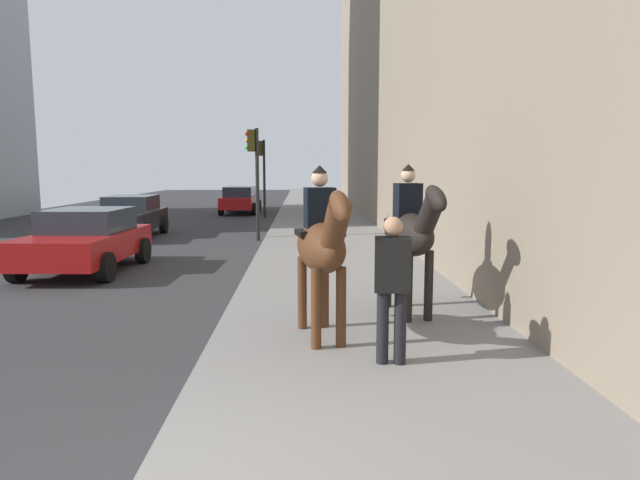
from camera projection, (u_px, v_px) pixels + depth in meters
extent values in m
ellipsoid|color=#4C2B16|center=(321.00, 247.00, 7.14)|extent=(1.58, 0.84, 0.66)
cylinder|color=#4C2B16|center=(341.00, 307.00, 6.83)|extent=(0.13, 0.13, 1.02)
cylinder|color=#4C2B16|center=(316.00, 309.00, 6.76)|extent=(0.13, 0.13, 1.02)
cylinder|color=#4C2B16|center=(324.00, 292.00, 7.70)|extent=(0.13, 0.13, 1.02)
cylinder|color=#4C2B16|center=(302.00, 293.00, 7.63)|extent=(0.13, 0.13, 1.02)
cylinder|color=#4C2B16|center=(335.00, 226.00, 6.35)|extent=(0.67, 0.40, 0.68)
ellipsoid|color=#4C2B16|center=(340.00, 206.00, 6.11)|extent=(0.66, 0.34, 0.49)
cylinder|color=black|center=(309.00, 247.00, 7.84)|extent=(0.30, 0.15, 0.55)
cube|color=black|center=(320.00, 233.00, 7.16)|extent=(0.55, 0.67, 0.08)
cube|color=black|center=(320.00, 209.00, 7.12)|extent=(0.35, 0.43, 0.55)
sphere|color=#D8AD8C|center=(320.00, 178.00, 7.07)|extent=(0.22, 0.22, 0.22)
cone|color=black|center=(320.00, 169.00, 7.06)|extent=(0.23, 0.23, 0.10)
ellipsoid|color=black|center=(408.00, 234.00, 8.33)|extent=(1.58, 0.82, 0.66)
cylinder|color=black|center=(429.00, 286.00, 8.02)|extent=(0.13, 0.13, 1.05)
cylinder|color=black|center=(408.00, 287.00, 7.96)|extent=(0.13, 0.13, 1.05)
cylinder|color=black|center=(406.00, 274.00, 8.90)|extent=(0.13, 0.13, 1.05)
cylinder|color=black|center=(388.00, 275.00, 8.83)|extent=(0.13, 0.13, 1.05)
cylinder|color=black|center=(429.00, 215.00, 7.54)|extent=(0.67, 0.39, 0.68)
ellipsoid|color=black|center=(436.00, 198.00, 7.31)|extent=(0.65, 0.33, 0.49)
cylinder|color=black|center=(392.00, 235.00, 9.04)|extent=(0.30, 0.15, 0.55)
cube|color=black|center=(407.00, 222.00, 8.36)|extent=(0.54, 0.67, 0.08)
cube|color=black|center=(408.00, 201.00, 8.32)|extent=(0.34, 0.42, 0.55)
sphere|color=#D8AD8C|center=(408.00, 175.00, 8.27)|extent=(0.22, 0.22, 0.22)
cone|color=black|center=(408.00, 167.00, 8.25)|extent=(0.23, 0.23, 0.10)
cylinder|color=black|center=(383.00, 327.00, 6.26)|extent=(0.14, 0.14, 0.85)
cylinder|color=black|center=(400.00, 328.00, 6.24)|extent=(0.14, 0.14, 0.85)
cube|color=black|center=(392.00, 264.00, 6.15)|extent=(0.31, 0.43, 0.62)
sphere|color=tan|center=(393.00, 226.00, 6.10)|extent=(0.22, 0.22, 0.22)
cube|color=black|center=(130.00, 220.00, 18.76)|extent=(4.16, 1.82, 0.60)
cube|color=#262D38|center=(132.00, 203.00, 18.93)|extent=(2.03, 1.56, 0.52)
cylinder|color=black|center=(146.00, 233.00, 17.59)|extent=(0.65, 0.24, 0.64)
cylinder|color=black|center=(93.00, 233.00, 17.48)|extent=(0.65, 0.24, 0.64)
cylinder|color=black|center=(164.00, 225.00, 20.11)|extent=(0.65, 0.24, 0.64)
cylinder|color=black|center=(117.00, 225.00, 20.01)|extent=(0.65, 0.24, 0.64)
cube|color=maroon|center=(241.00, 202.00, 29.31)|extent=(4.60, 1.76, 0.60)
cube|color=#262D38|center=(240.00, 191.00, 28.97)|extent=(2.50, 1.52, 0.52)
cylinder|color=black|center=(229.00, 206.00, 30.75)|extent=(0.64, 0.23, 0.64)
cylinder|color=black|center=(259.00, 206.00, 30.77)|extent=(0.64, 0.23, 0.64)
cylinder|color=black|center=(221.00, 209.00, 27.94)|extent=(0.64, 0.23, 0.64)
cylinder|color=black|center=(253.00, 209.00, 27.96)|extent=(0.64, 0.23, 0.64)
cube|color=maroon|center=(85.00, 245.00, 12.48)|extent=(3.90, 2.01, 0.60)
cube|color=#262D38|center=(88.00, 220.00, 12.63)|extent=(1.90, 1.71, 0.52)
cylinder|color=black|center=(106.00, 267.00, 11.33)|extent=(0.65, 0.24, 0.64)
cylinder|color=black|center=(16.00, 267.00, 11.34)|extent=(0.65, 0.24, 0.64)
cylinder|color=black|center=(143.00, 251.00, 13.69)|extent=(0.65, 0.24, 0.64)
cylinder|color=black|center=(69.00, 250.00, 13.70)|extent=(0.65, 0.24, 0.64)
cylinder|color=black|center=(257.00, 185.00, 17.85)|extent=(0.12, 0.12, 3.67)
cube|color=#2D280C|center=(251.00, 141.00, 17.66)|extent=(0.20, 0.24, 0.70)
sphere|color=red|center=(247.00, 134.00, 17.63)|extent=(0.14, 0.14, 0.14)
sphere|color=orange|center=(247.00, 141.00, 17.66)|extent=(0.14, 0.14, 0.14)
sphere|color=green|center=(247.00, 147.00, 17.68)|extent=(0.14, 0.14, 0.14)
cylinder|color=black|center=(264.00, 179.00, 26.29)|extent=(0.12, 0.12, 3.75)
cube|color=#2D280C|center=(260.00, 148.00, 26.10)|extent=(0.20, 0.24, 0.70)
sphere|color=red|center=(257.00, 144.00, 26.06)|extent=(0.14, 0.14, 0.14)
sphere|color=orange|center=(257.00, 148.00, 26.09)|extent=(0.14, 0.14, 0.14)
sphere|color=green|center=(257.00, 153.00, 26.12)|extent=(0.14, 0.14, 0.14)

